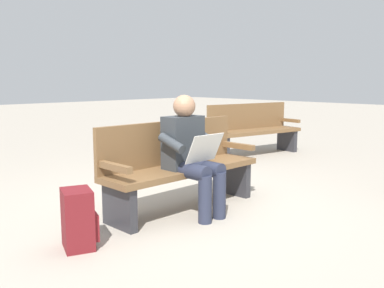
{
  "coord_description": "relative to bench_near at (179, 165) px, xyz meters",
  "views": [
    {
      "loc": [
        2.92,
        3.11,
        1.33
      ],
      "look_at": [
        0.03,
        0.15,
        0.7
      ],
      "focal_mm": 39.96,
      "sensor_mm": 36.0,
      "label": 1
    }
  ],
  "objects": [
    {
      "name": "ground_plane",
      "position": [
        -0.0,
        0.07,
        -0.46
      ],
      "size": [
        40.0,
        40.0,
        0.0
      ],
      "primitive_type": "plane",
      "color": "#A89E8E"
    },
    {
      "name": "bench_near",
      "position": [
        0.0,
        0.0,
        0.0
      ],
      "size": [
        1.8,
        0.49,
        0.9
      ],
      "rotation": [
        0.0,
        0.0,
        0.01
      ],
      "color": "brown",
      "rests_on": "ground"
    },
    {
      "name": "person_seated",
      "position": [
        0.05,
        0.23,
        0.17
      ],
      "size": [
        0.57,
        0.58,
        1.18
      ],
      "rotation": [
        0.0,
        0.0,
        0.01
      ],
      "color": "#33383D",
      "rests_on": "ground"
    },
    {
      "name": "backpack",
      "position": [
        1.3,
        0.23,
        -0.23
      ],
      "size": [
        0.33,
        0.35,
        0.47
      ],
      "rotation": [
        0.0,
        0.0,
        1.22
      ],
      "color": "maroon",
      "rests_on": "ground"
    },
    {
      "name": "bench_far",
      "position": [
        -3.11,
        -1.44,
        0.0
      ],
      "size": [
        1.86,
        0.78,
        0.9
      ],
      "rotation": [
        0.0,
        0.0,
        -0.17
      ],
      "color": "brown",
      "rests_on": "ground"
    }
  ]
}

